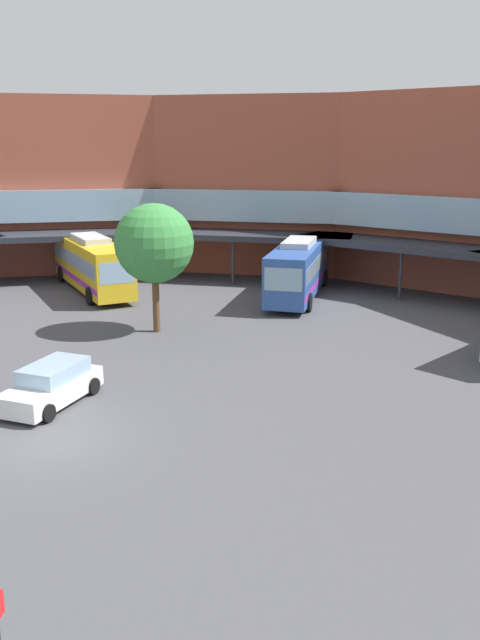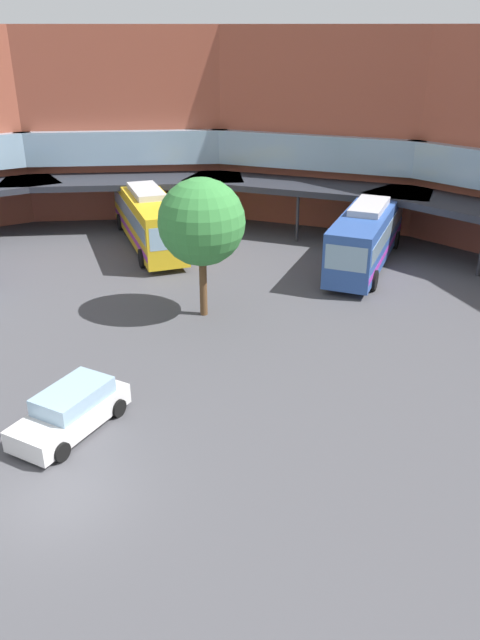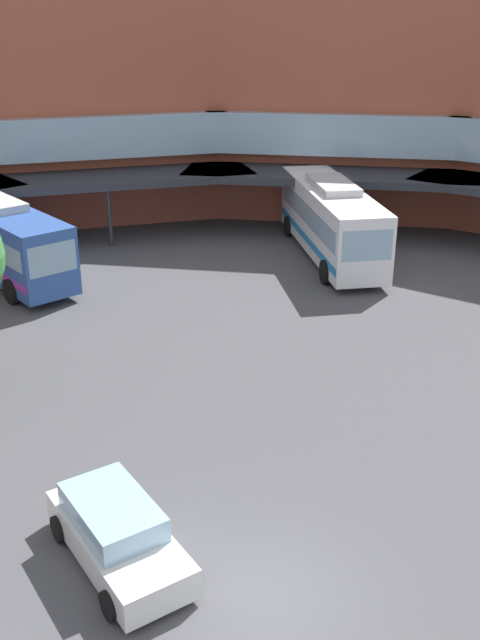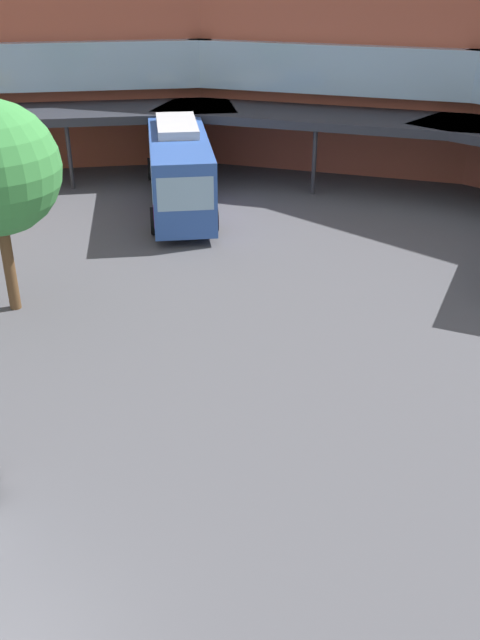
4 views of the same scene
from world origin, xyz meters
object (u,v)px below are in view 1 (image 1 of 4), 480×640
(bus_2, at_px, (92,263))
(bus_4, at_px, (298,268))
(parked_car, at_px, (52,385))
(plaza_tree, at_px, (154,244))

(bus_2, bearing_deg, bus_4, 55.38)
(bus_2, xyz_separation_m, bus_4, (11.74, 6.80, 0.00))
(bus_2, bearing_deg, parked_car, -19.17)
(bus_2, height_order, plaza_tree, plaza_tree)
(bus_4, bearing_deg, plaza_tree, -30.87)
(bus_2, relative_size, plaza_tree, 1.72)
(bus_4, height_order, plaza_tree, plaza_tree)
(bus_4, distance_m, plaza_tree, 11.74)
(parked_car, distance_m, plaza_tree, 11.08)
(bus_2, bearing_deg, plaza_tree, 1.71)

